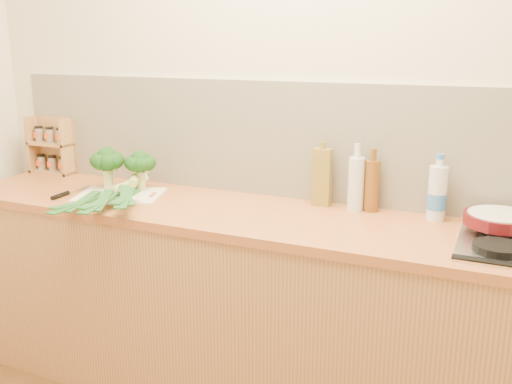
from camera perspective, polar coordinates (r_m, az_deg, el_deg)
room_shell at (r=2.62m, az=4.57°, el=5.04°), size 3.50×3.50×3.50m
counter at (r=2.58m, az=2.00°, el=-11.90°), size 3.20×0.62×0.90m
chopping_board at (r=2.78m, az=-13.43°, el=-0.31°), size 0.46×0.39×0.01m
broccoli_left at (r=2.86m, az=-14.68°, el=3.04°), size 0.16×0.17×0.21m
broccoli_right at (r=2.81m, az=-11.51°, el=2.84°), size 0.15×0.15×0.19m
leek_front at (r=2.76m, az=-14.08°, el=0.17°), size 0.11×0.69×0.04m
leek_mid at (r=2.73m, az=-13.13°, el=0.43°), size 0.24×0.69×0.04m
leek_back at (r=2.71m, az=-12.28°, el=0.76°), size 0.37×0.61×0.04m
chefs_knife at (r=2.87m, az=-18.54°, el=-0.19°), size 0.04×0.29×0.02m
skillet at (r=2.35m, az=23.29°, el=-2.51°), size 0.39×0.27×0.05m
spice_rack at (r=3.38m, az=-19.65°, el=4.10°), size 0.26×0.10×0.31m
oil_tin at (r=2.55m, az=6.62°, el=1.52°), size 0.08×0.05×0.29m
glass_bottle at (r=2.49m, az=9.97°, el=0.90°), size 0.07×0.07×0.29m
amber_bottle at (r=2.50m, az=11.52°, el=0.70°), size 0.06×0.06×0.27m
water_bottle at (r=2.44m, az=17.66°, el=-0.26°), size 0.08×0.08×0.26m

